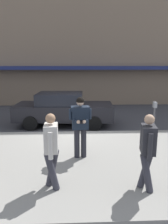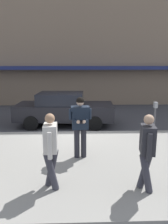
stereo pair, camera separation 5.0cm
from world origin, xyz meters
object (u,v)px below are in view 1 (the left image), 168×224
object	(u,v)px
pedestrian_in_light_coat	(51,147)
pedestrian_with_bag	(147,148)
parked_sedan_mid	(63,109)
parking_meter	(154,113)
man_texting_on_phone	(80,121)

from	to	relation	value
pedestrian_in_light_coat	pedestrian_with_bag	bearing A→B (deg)	-4.22
pedestrian_with_bag	pedestrian_in_light_coat	bearing A→B (deg)	175.78
parked_sedan_mid	parking_meter	world-z (taller)	parked_sedan_mid
pedestrian_in_light_coat	parking_meter	xyz separation A→B (m)	(3.62, 3.75, -0.14)
man_texting_on_phone	parking_meter	bearing A→B (deg)	35.97
pedestrian_in_light_coat	parking_meter	distance (m)	5.21
pedestrian_in_light_coat	parking_meter	size ratio (longest dim) A/B	1.34
man_texting_on_phone	pedestrian_with_bag	distance (m)	2.24
parked_sedan_mid	pedestrian_in_light_coat	size ratio (longest dim) A/B	2.70
parked_sedan_mid	parking_meter	xyz separation A→B (m)	(3.65, -1.89, 0.18)
parked_sedan_mid	man_texting_on_phone	xyz separation A→B (m)	(0.70, -4.03, 0.46)
pedestrian_in_light_coat	parking_meter	bearing A→B (deg)	45.97
pedestrian_in_light_coat	pedestrian_with_bag	size ratio (longest dim) A/B	1.00
man_texting_on_phone	pedestrian_with_bag	xyz separation A→B (m)	(1.38, -1.75, -0.14)
pedestrian_with_bag	parking_meter	world-z (taller)	pedestrian_with_bag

